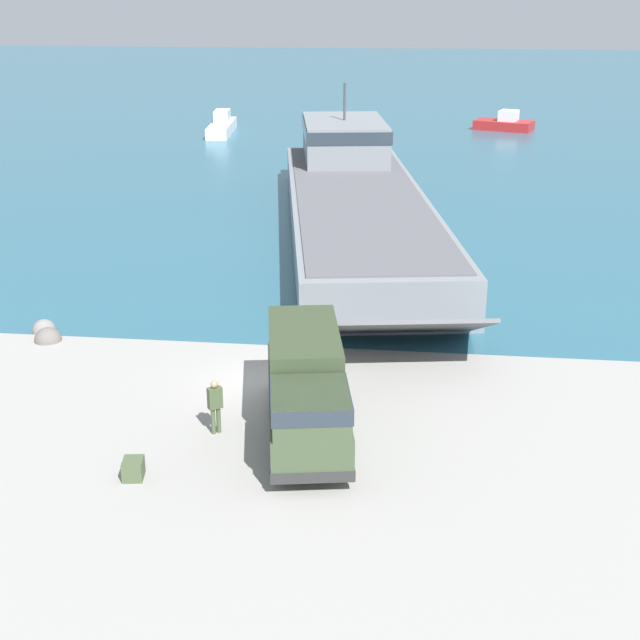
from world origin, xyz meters
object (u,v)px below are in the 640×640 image
(soldier_on_ramp, at_px, (215,403))
(moored_boat_a, at_px, (222,126))
(moored_boat_b, at_px, (505,123))
(cargo_crate, at_px, (133,469))
(landing_craft, at_px, (355,195))
(military_truck, at_px, (306,387))

(soldier_on_ramp, distance_m, moored_boat_a, 61.53)
(soldier_on_ramp, bearing_deg, moored_boat_b, -47.07)
(moored_boat_b, bearing_deg, soldier_on_ramp, -172.74)
(soldier_on_ramp, relative_size, cargo_crate, 2.62)
(soldier_on_ramp, relative_size, moored_boat_a, 0.20)
(landing_craft, distance_m, soldier_on_ramp, 27.03)
(landing_craft, relative_size, moored_boat_a, 4.15)
(moored_boat_b, relative_size, cargo_crate, 8.88)
(military_truck, height_order, moored_boat_b, military_truck)
(soldier_on_ramp, bearing_deg, cargo_crate, 114.48)
(landing_craft, distance_m, military_truck, 26.61)
(moored_boat_a, xyz_separation_m, cargo_crate, (11.53, -63.04, -0.42))
(cargo_crate, bearing_deg, moored_boat_a, 100.37)
(soldier_on_ramp, height_order, moored_boat_b, moored_boat_b)
(cargo_crate, bearing_deg, soldier_on_ramp, 59.63)
(military_truck, xyz_separation_m, moored_boat_b, (10.98, 65.06, -0.94))
(landing_craft, bearing_deg, soldier_on_ramp, -104.11)
(soldier_on_ramp, distance_m, moored_boat_b, 66.83)
(military_truck, bearing_deg, moored_boat_b, 160.07)
(landing_craft, relative_size, moored_boat_b, 6.01)
(landing_craft, distance_m, moored_boat_b, 40.20)
(moored_boat_a, distance_m, cargo_crate, 64.08)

